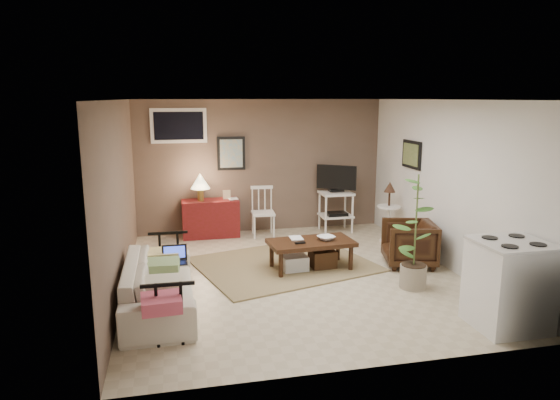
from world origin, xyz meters
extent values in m
plane|color=#C1B293|center=(0.00, 0.00, 0.00)|extent=(5.00, 5.00, 0.00)
cube|color=black|center=(-0.55, 2.48, 1.45)|extent=(0.50, 0.03, 0.60)
cube|color=black|center=(2.23, 1.05, 1.52)|extent=(0.03, 0.60, 0.45)
cube|color=white|center=(-1.45, 2.48, 1.95)|extent=(0.96, 0.03, 0.60)
cube|color=#908054|center=(-0.04, 0.46, 0.01)|extent=(2.84, 2.50, 0.02)
cube|color=#321C0D|center=(0.30, 0.19, 0.40)|extent=(1.24, 0.71, 0.06)
cylinder|color=#321C0D|center=(-0.20, -0.08, 0.19)|extent=(0.06, 0.06, 0.38)
cylinder|color=#321C0D|center=(0.83, 0.00, 0.19)|extent=(0.06, 0.06, 0.38)
cylinder|color=#321C0D|center=(-0.24, 0.38, 0.19)|extent=(0.06, 0.06, 0.38)
cylinder|color=#321C0D|center=(0.80, 0.46, 0.19)|extent=(0.06, 0.06, 0.38)
cube|color=black|center=(0.11, 0.08, 0.44)|extent=(0.15, 0.06, 0.02)
cube|color=#4E311C|center=(0.48, 0.21, 0.14)|extent=(0.37, 0.33, 0.26)
cube|color=silver|center=(0.05, 0.17, 0.12)|extent=(0.37, 0.33, 0.22)
imported|color=beige|center=(-1.80, -0.72, 0.39)|extent=(0.58, 1.98, 0.77)
cube|color=black|center=(-1.61, -0.44, 0.45)|extent=(0.30, 0.21, 0.02)
cube|color=black|center=(-1.61, -0.33, 0.55)|extent=(0.30, 0.02, 0.19)
cube|color=blue|center=(-1.61, -0.34, 0.55)|extent=(0.26, 0.00, 0.15)
cube|color=maroon|center=(-0.96, 2.26, 0.33)|extent=(0.99, 0.44, 0.66)
cylinder|color=#9F893D|center=(-1.13, 2.21, 0.77)|extent=(0.11, 0.11, 0.22)
cone|color=beige|center=(-1.13, 2.21, 1.01)|extent=(0.33, 0.33, 0.26)
cube|color=tan|center=(-0.67, 2.28, 0.74)|extent=(0.13, 0.02, 0.17)
cube|color=white|center=(-0.05, 2.08, 0.42)|extent=(0.42, 0.42, 0.04)
cylinder|color=white|center=(-0.23, 1.92, 0.20)|extent=(0.03, 0.03, 0.40)
cylinder|color=white|center=(0.11, 1.90, 0.20)|extent=(0.03, 0.03, 0.40)
cylinder|color=white|center=(-0.21, 2.26, 0.20)|extent=(0.03, 0.03, 0.40)
cylinder|color=white|center=(0.13, 2.24, 0.20)|extent=(0.03, 0.03, 0.40)
cube|color=white|center=(-0.04, 2.26, 0.85)|extent=(0.40, 0.07, 0.06)
cube|color=white|center=(1.32, 2.13, 0.71)|extent=(0.58, 0.47, 0.04)
cube|color=white|center=(1.32, 2.13, 0.29)|extent=(0.58, 0.47, 0.03)
cylinder|color=white|center=(1.07, 1.93, 0.37)|extent=(0.04, 0.04, 0.73)
cylinder|color=white|center=(1.57, 1.93, 0.37)|extent=(0.04, 0.04, 0.73)
cylinder|color=white|center=(1.07, 2.33, 0.37)|extent=(0.04, 0.04, 0.73)
cylinder|color=white|center=(1.57, 2.33, 0.37)|extent=(0.04, 0.04, 0.73)
cube|color=black|center=(1.32, 2.13, 0.77)|extent=(0.26, 0.15, 0.03)
cube|color=black|center=(1.32, 2.13, 1.01)|extent=(0.64, 0.45, 0.44)
cube|color=#E58E59|center=(1.32, 2.13, 1.01)|extent=(0.53, 0.35, 0.36)
cube|color=black|center=(1.32, 2.08, 0.31)|extent=(0.37, 0.26, 0.10)
cylinder|color=white|center=(1.98, 1.28, 0.01)|extent=(0.27, 0.27, 0.03)
cylinder|color=white|center=(1.98, 1.28, 0.31)|extent=(0.05, 0.05, 0.58)
cylinder|color=white|center=(1.98, 1.28, 0.61)|extent=(0.39, 0.39, 0.03)
cylinder|color=black|center=(1.98, 1.28, 0.76)|extent=(0.03, 0.03, 0.25)
cone|color=#3B2418|center=(1.98, 1.28, 0.95)|extent=(0.19, 0.19, 0.17)
imported|color=black|center=(1.76, 0.07, 0.36)|extent=(0.81, 0.84, 0.73)
cylinder|color=gray|center=(1.40, -0.77, 0.15)|extent=(0.34, 0.34, 0.30)
cylinder|color=#4C602D|center=(1.40, -0.77, 0.90)|extent=(0.02, 0.02, 1.18)
cube|color=white|center=(1.86, -2.02, 0.46)|extent=(0.72, 0.67, 0.92)
cube|color=silver|center=(1.86, -2.02, 0.94)|extent=(0.74, 0.69, 0.03)
cylinder|color=black|center=(1.69, -2.18, 0.96)|extent=(0.16, 0.16, 0.01)
cylinder|color=black|center=(2.02, -2.18, 0.96)|extent=(0.16, 0.16, 0.01)
cylinder|color=black|center=(1.69, -1.86, 0.96)|extent=(0.16, 0.16, 0.01)
cylinder|color=black|center=(2.02, -1.86, 0.96)|extent=(0.16, 0.16, 0.01)
imported|color=#321C0D|center=(0.52, 0.18, 0.55)|extent=(0.25, 0.13, 0.24)
imported|color=#321C0D|center=(0.02, 0.33, 0.55)|extent=(0.18, 0.03, 0.24)
imported|color=#321C0D|center=(-0.64, 2.23, 0.77)|extent=(0.16, 0.03, 0.22)
camera|label=1|loc=(-1.60, -6.39, 2.43)|focal=32.00mm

